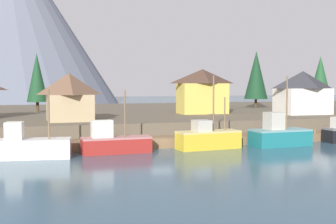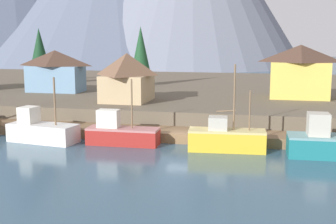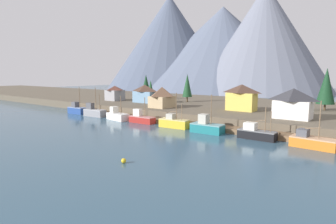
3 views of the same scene
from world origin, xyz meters
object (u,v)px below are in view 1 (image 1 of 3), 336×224
Objects in this scene: house_white at (303,92)px; conifer_back_left at (320,78)px; house_yellow at (202,91)px; fishing_boat_red at (114,142)px; fishing_boat_yellow at (208,138)px; fishing_boat_white at (31,146)px; fishing_boat_teal at (279,135)px; house_tan at (69,96)px; conifer_mid_left at (256,75)px; conifer_near_left at (37,78)px.

house_white is 0.79× the size of conifer_back_left.
house_white is 15.63m from house_yellow.
fishing_boat_yellow is (10.39, -0.24, 0.08)m from fishing_boat_red.
fishing_boat_teal reaches higher than fishing_boat_white.
conifer_mid_left is (39.07, 21.83, 3.45)m from house_tan.
fishing_boat_yellow is 1.03× the size of house_yellow.
fishing_boat_teal is at bearing -86.62° from house_yellow.
house_white is at bearing -98.93° from conifer_mid_left.
fishing_boat_white is at bearing -152.85° from conifer_back_left.
conifer_mid_left is at bearing 81.07° from house_white.
conifer_near_left is (-3.49, 18.40, 2.66)m from house_tan.
fishing_boat_red is 35.78m from house_white.
house_white is at bearing 2.46° from house_tan.
conifer_near_left is 0.86× the size of conifer_mid_left.
house_yellow is at bearing -165.66° from conifer_back_left.
house_tan is (-3.33, 12.54, 4.48)m from fishing_boat_red.
fishing_boat_yellow reaches higher than fishing_boat_white.
conifer_near_left is at bearing -175.39° from conifer_mid_left.
house_white is (40.78, 14.72, 4.78)m from fishing_boat_white.
house_white is 35.91m from house_tan.
fishing_boat_white is 0.92× the size of fishing_boat_yellow.
conifer_near_left reaches higher than fishing_boat_yellow.
house_white reaches higher than fishing_boat_teal.
house_yellow is 0.80× the size of conifer_near_left.
house_yellow is at bearing 46.63° from fishing_boat_red.
fishing_boat_teal is 26.41m from house_tan.
conifer_near_left is (-39.37, 16.86, 2.33)m from house_white.
house_tan is 0.60× the size of conifer_mid_left.
house_white is 1.01× the size of house_yellow.
conifer_mid_left is at bearing 39.30° from house_yellow.
house_tan reaches higher than fishing_boat_teal.
house_tan is (-13.72, 12.77, 4.41)m from fishing_boat_yellow.
fishing_boat_teal is at bearing 8.63° from fishing_boat_white.
fishing_boat_white is 0.76× the size of conifer_near_left.
conifer_near_left is at bearing 175.58° from conifer_back_left.
house_white is 20.78m from conifer_mid_left.
conifer_near_left reaches higher than house_tan.
house_yellow is 0.69× the size of conifer_mid_left.
house_tan is 0.68× the size of conifer_back_left.
conifer_back_left is at bearing 35.45° from fishing_boat_white.
conifer_back_left is (35.08, 27.13, 7.14)m from fishing_boat_yellow.
fishing_boat_red is 0.88× the size of fishing_boat_teal.
fishing_boat_yellow is 44.92m from conifer_back_left.
fishing_boat_yellow is 1.02× the size of house_white.
conifer_mid_left reaches higher than fishing_boat_teal.
fishing_boat_white is 18.63m from fishing_boat_yellow.
fishing_boat_white is 8.26m from fishing_boat_red.
fishing_boat_white is at bearing -141.47° from conifer_mid_left.
fishing_boat_red is at bearing -77.57° from conifer_near_left.
fishing_boat_red is 1.04× the size of house_tan.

